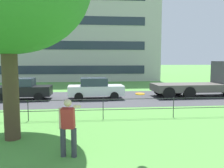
{
  "coord_description": "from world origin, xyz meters",
  "views": [
    {
      "loc": [
        -0.67,
        0.02,
        2.78
      ],
      "look_at": [
        0.21,
        8.67,
        1.9
      ],
      "focal_mm": 36.86,
      "sensor_mm": 36.0,
      "label": 1
    }
  ],
  "objects_px": {
    "car_white_far_right": "(95,88)",
    "apartment_building_background": "(60,17)",
    "frisbee": "(140,94)",
    "person_thrower": "(68,126)",
    "flatbed_truck_left": "(213,81)",
    "car_black_far_left": "(22,89)"
  },
  "relations": [
    {
      "from": "flatbed_truck_left",
      "to": "car_black_far_left",
      "type": "bearing_deg",
      "value": -179.27
    },
    {
      "from": "frisbee",
      "to": "flatbed_truck_left",
      "type": "xyz_separation_m",
      "value": [
        8.25,
        10.64,
        -0.63
      ]
    },
    {
      "from": "flatbed_truck_left",
      "to": "apartment_building_background",
      "type": "xyz_separation_m",
      "value": [
        -14.19,
        21.08,
        8.56
      ]
    },
    {
      "from": "car_white_far_right",
      "to": "apartment_building_background",
      "type": "height_order",
      "value": "apartment_building_background"
    },
    {
      "from": "flatbed_truck_left",
      "to": "apartment_building_background",
      "type": "distance_m",
      "value": 26.81
    },
    {
      "from": "person_thrower",
      "to": "car_black_far_left",
      "type": "relative_size",
      "value": 0.42
    },
    {
      "from": "flatbed_truck_left",
      "to": "apartment_building_background",
      "type": "relative_size",
      "value": 0.25
    },
    {
      "from": "car_white_far_right",
      "to": "apartment_building_background",
      "type": "bearing_deg",
      "value": 103.11
    },
    {
      "from": "car_black_far_left",
      "to": "apartment_building_background",
      "type": "height_order",
      "value": "apartment_building_background"
    },
    {
      "from": "frisbee",
      "to": "flatbed_truck_left",
      "type": "distance_m",
      "value": 13.48
    },
    {
      "from": "person_thrower",
      "to": "car_black_far_left",
      "type": "bearing_deg",
      "value": 111.98
    },
    {
      "from": "frisbee",
      "to": "car_white_far_right",
      "type": "xyz_separation_m",
      "value": [
        -0.96,
        10.33,
        -1.06
      ]
    },
    {
      "from": "apartment_building_background",
      "to": "car_white_far_right",
      "type": "bearing_deg",
      "value": -76.89
    },
    {
      "from": "car_black_far_left",
      "to": "car_white_far_right",
      "type": "bearing_deg",
      "value": -1.36
    },
    {
      "from": "frisbee",
      "to": "person_thrower",
      "type": "bearing_deg",
      "value": 174.51
    },
    {
      "from": "car_white_far_right",
      "to": "apartment_building_background",
      "type": "xyz_separation_m",
      "value": [
        -4.98,
        21.39,
        9.0
      ]
    },
    {
      "from": "frisbee",
      "to": "car_black_far_left",
      "type": "distance_m",
      "value": 12.2
    },
    {
      "from": "car_white_far_right",
      "to": "flatbed_truck_left",
      "type": "distance_m",
      "value": 9.22
    },
    {
      "from": "person_thrower",
      "to": "car_white_far_right",
      "type": "bearing_deg",
      "value": 83.88
    },
    {
      "from": "person_thrower",
      "to": "apartment_building_background",
      "type": "height_order",
      "value": "apartment_building_background"
    },
    {
      "from": "person_thrower",
      "to": "flatbed_truck_left",
      "type": "height_order",
      "value": "flatbed_truck_left"
    },
    {
      "from": "person_thrower",
      "to": "flatbed_truck_left",
      "type": "relative_size",
      "value": 0.23
    }
  ]
}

